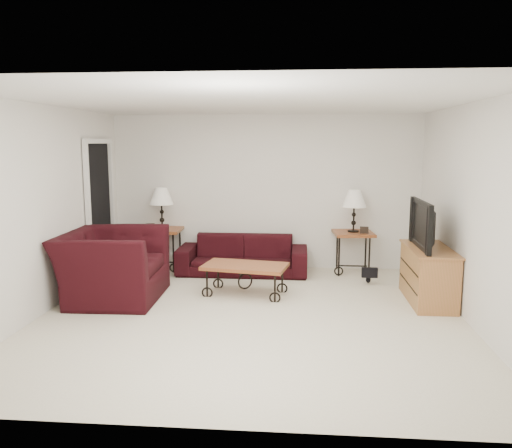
{
  "coord_description": "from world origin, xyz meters",
  "views": [
    {
      "loc": [
        0.57,
        -5.91,
        2.04
      ],
      "look_at": [
        0.0,
        0.7,
        1.0
      ],
      "focal_mm": 36.28,
      "sensor_mm": 36.0,
      "label": 1
    }
  ],
  "objects_px": {
    "lamp_left": "(162,208)",
    "coffee_table": "(245,280)",
    "side_table_right": "(353,252)",
    "armchair": "(113,265)",
    "backpack": "(369,268)",
    "tv_stand": "(428,275)",
    "sofa": "(243,255)",
    "lamp_right": "(354,211)",
    "television": "(429,224)",
    "side_table_left": "(163,249)"
  },
  "relations": [
    {
      "from": "lamp_left",
      "to": "sofa",
      "type": "bearing_deg",
      "value": -7.7
    },
    {
      "from": "tv_stand",
      "to": "backpack",
      "type": "relative_size",
      "value": 2.6
    },
    {
      "from": "lamp_left",
      "to": "lamp_right",
      "type": "xyz_separation_m",
      "value": [
        3.07,
        -0.0,
        -0.01
      ]
    },
    {
      "from": "side_table_left",
      "to": "lamp_left",
      "type": "xyz_separation_m",
      "value": [
        0.0,
        0.0,
        0.67
      ]
    },
    {
      "from": "side_table_right",
      "to": "tv_stand",
      "type": "distance_m",
      "value": 1.67
    },
    {
      "from": "coffee_table",
      "to": "side_table_left",
      "type": "bearing_deg",
      "value": 138.16
    },
    {
      "from": "coffee_table",
      "to": "backpack",
      "type": "distance_m",
      "value": 1.9
    },
    {
      "from": "side_table_left",
      "to": "armchair",
      "type": "relative_size",
      "value": 0.48
    },
    {
      "from": "sofa",
      "to": "lamp_left",
      "type": "height_order",
      "value": "lamp_left"
    },
    {
      "from": "lamp_right",
      "to": "tv_stand",
      "type": "xyz_separation_m",
      "value": [
        0.82,
        -1.45,
        -0.63
      ]
    },
    {
      "from": "side_table_left",
      "to": "tv_stand",
      "type": "height_order",
      "value": "tv_stand"
    },
    {
      "from": "side_table_left",
      "to": "coffee_table",
      "type": "height_order",
      "value": "side_table_left"
    },
    {
      "from": "side_table_right",
      "to": "backpack",
      "type": "distance_m",
      "value": 0.63
    },
    {
      "from": "lamp_left",
      "to": "television",
      "type": "bearing_deg",
      "value": -20.58
    },
    {
      "from": "lamp_right",
      "to": "sofa",
      "type": "bearing_deg",
      "value": -174.07
    },
    {
      "from": "armchair",
      "to": "tv_stand",
      "type": "xyz_separation_m",
      "value": [
        4.11,
        0.22,
        -0.1
      ]
    },
    {
      "from": "side_table_left",
      "to": "television",
      "type": "xyz_separation_m",
      "value": [
        3.87,
        -1.45,
        0.68
      ]
    },
    {
      "from": "side_table_right",
      "to": "tv_stand",
      "type": "relative_size",
      "value": 0.56
    },
    {
      "from": "side_table_right",
      "to": "lamp_left",
      "type": "relative_size",
      "value": 0.99
    },
    {
      "from": "side_table_left",
      "to": "side_table_right",
      "type": "height_order",
      "value": "side_table_left"
    },
    {
      "from": "backpack",
      "to": "tv_stand",
      "type": "bearing_deg",
      "value": -37.42
    },
    {
      "from": "lamp_left",
      "to": "tv_stand",
      "type": "xyz_separation_m",
      "value": [
        3.89,
        -1.45,
        -0.64
      ]
    },
    {
      "from": "sofa",
      "to": "coffee_table",
      "type": "relative_size",
      "value": 1.83
    },
    {
      "from": "sofa",
      "to": "side_table_right",
      "type": "height_order",
      "value": "side_table_right"
    },
    {
      "from": "side_table_right",
      "to": "lamp_left",
      "type": "height_order",
      "value": "lamp_left"
    },
    {
      "from": "side_table_right",
      "to": "side_table_left",
      "type": "bearing_deg",
      "value": 180.0
    },
    {
      "from": "side_table_right",
      "to": "armchair",
      "type": "distance_m",
      "value": 3.69
    },
    {
      "from": "lamp_right",
      "to": "television",
      "type": "xyz_separation_m",
      "value": [
        0.8,
        -1.45,
        0.03
      ]
    },
    {
      "from": "side_table_left",
      "to": "side_table_right",
      "type": "distance_m",
      "value": 3.07
    },
    {
      "from": "lamp_right",
      "to": "armchair",
      "type": "xyz_separation_m",
      "value": [
        -3.28,
        -1.67,
        -0.54
      ]
    },
    {
      "from": "armchair",
      "to": "television",
      "type": "height_order",
      "value": "television"
    },
    {
      "from": "television",
      "to": "backpack",
      "type": "bearing_deg",
      "value": -143.86
    },
    {
      "from": "side_table_left",
      "to": "lamp_right",
      "type": "height_order",
      "value": "lamp_right"
    },
    {
      "from": "lamp_left",
      "to": "coffee_table",
      "type": "bearing_deg",
      "value": -41.84
    },
    {
      "from": "lamp_right",
      "to": "lamp_left",
      "type": "bearing_deg",
      "value": 180.0
    },
    {
      "from": "tv_stand",
      "to": "backpack",
      "type": "bearing_deg",
      "value": 127.0
    },
    {
      "from": "sofa",
      "to": "lamp_left",
      "type": "distance_m",
      "value": 1.52
    },
    {
      "from": "lamp_left",
      "to": "tv_stand",
      "type": "distance_m",
      "value": 4.2
    },
    {
      "from": "lamp_left",
      "to": "lamp_right",
      "type": "bearing_deg",
      "value": -0.0
    },
    {
      "from": "television",
      "to": "lamp_left",
      "type": "bearing_deg",
      "value": -110.58
    },
    {
      "from": "side_table_right",
      "to": "armchair",
      "type": "height_order",
      "value": "armchair"
    },
    {
      "from": "side_table_right",
      "to": "coffee_table",
      "type": "relative_size",
      "value": 0.59
    },
    {
      "from": "backpack",
      "to": "coffee_table",
      "type": "bearing_deg",
      "value": -141.4
    },
    {
      "from": "lamp_right",
      "to": "television",
      "type": "distance_m",
      "value": 1.66
    },
    {
      "from": "coffee_table",
      "to": "armchair",
      "type": "height_order",
      "value": "armchair"
    },
    {
      "from": "backpack",
      "to": "television",
      "type": "bearing_deg",
      "value": -38.28
    },
    {
      "from": "armchair",
      "to": "tv_stand",
      "type": "distance_m",
      "value": 4.11
    },
    {
      "from": "coffee_table",
      "to": "backpack",
      "type": "bearing_deg",
      "value": 23.02
    },
    {
      "from": "tv_stand",
      "to": "side_table_left",
      "type": "bearing_deg",
      "value": 159.52
    },
    {
      "from": "coffee_table",
      "to": "tv_stand",
      "type": "relative_size",
      "value": 0.94
    }
  ]
}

